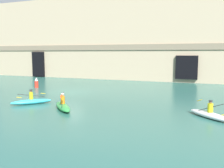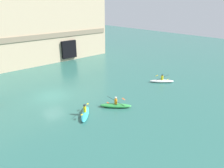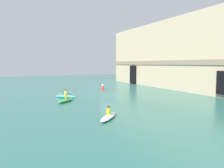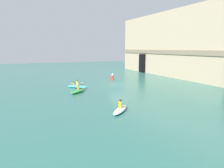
% 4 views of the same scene
% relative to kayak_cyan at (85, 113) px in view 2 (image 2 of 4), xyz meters
% --- Properties ---
extents(ground_plane, '(120.00, 120.00, 0.00)m').
position_rel_kayak_cyan_xyz_m(ground_plane, '(-0.20, 6.81, -0.24)').
color(ground_plane, '#2D665B').
extents(kayak_cyan, '(2.72, 2.93, 1.21)m').
position_rel_kayak_cyan_xyz_m(kayak_cyan, '(0.00, 0.00, 0.00)').
color(kayak_cyan, '#33B2C6').
rests_on(kayak_cyan, ground).
extents(kayak_green, '(2.95, 2.99, 1.26)m').
position_rel_kayak_cyan_xyz_m(kayak_green, '(3.53, -0.77, 0.01)').
color(kayak_green, green).
rests_on(kayak_green, ground).
extents(kayak_white, '(2.99, 2.87, 1.17)m').
position_rel_kayak_cyan_xyz_m(kayak_white, '(13.75, 0.60, -0.00)').
color(kayak_white, white).
rests_on(kayak_white, ground).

